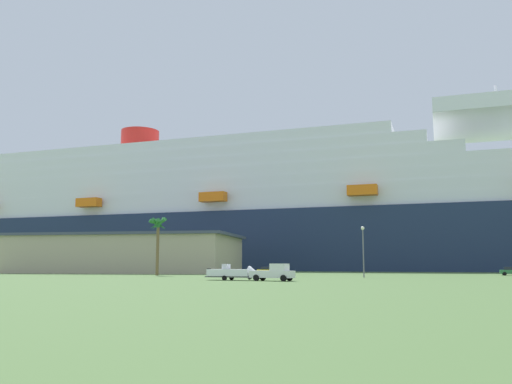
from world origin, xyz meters
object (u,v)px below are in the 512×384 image
Objects in this scene: cruise_ship at (240,217)px; parked_car_green_wagon at (512,271)px; parked_car_black_coupe at (146,270)px; parked_car_yellow_taxi at (268,270)px; street_lamp at (363,244)px; pickup_truck at (274,273)px; palm_tree at (158,229)px; small_boat_on_trailer at (235,273)px.

cruise_ship is 67.33× the size of parked_car_green_wagon.
parked_car_yellow_taxi is at bearing -11.95° from parked_car_black_coupe.
pickup_truck is at bearing -119.57° from street_lamp.
palm_tree is 38.56m from street_lamp.
pickup_truck is 22.26m from street_lamp.
parked_car_black_coupe is at bearing 120.73° from palm_tree.
parked_car_yellow_taxi is at bearing -175.02° from parked_car_green_wagon.
street_lamp reaches higher than small_boat_on_trailer.
parked_car_yellow_taxi is (28.56, -6.04, 0.00)m from parked_car_black_coupe.
palm_tree is 2.44× the size of parked_car_green_wagon.
small_boat_on_trailer is 33.33m from palm_tree.
street_lamp is at bearing -142.24° from parked_car_green_wagon.
parked_car_black_coupe is (-9.56, 16.08, -7.85)m from palm_tree.
pickup_truck is at bearing -12.41° from small_boat_on_trailer.
palm_tree reaches higher than parked_car_green_wagon.
parked_car_black_coupe is (-36.64, 41.51, -0.21)m from pickup_truck.
pickup_truck reaches higher than parked_car_green_wagon.
palm_tree is 20.29m from parked_car_black_coupe.
small_boat_on_trailer is 1.89× the size of parked_car_green_wagon.
cruise_ship is 51.00× the size of pickup_truck.
street_lamp is 1.81× the size of parked_car_green_wagon.
parked_car_black_coupe is at bearing -95.37° from cruise_ship.
parked_car_green_wagon is (68.14, -61.87, -16.47)m from cruise_ship.
parked_car_black_coupe is at bearing 178.37° from parked_car_green_wagon.
small_boat_on_trailer is 50.91m from parked_car_black_coupe.
small_boat_on_trailer reaches higher than parked_car_black_coupe.
pickup_truck is 37.92m from palm_tree.
pickup_truck is 55.36m from parked_car_black_coupe.
cruise_ship reaches higher than pickup_truck.
parked_car_green_wagon is 0.99× the size of parked_car_black_coupe.
cruise_ship is 93.50m from parked_car_green_wagon.
cruise_ship is 66.39× the size of parked_car_black_coupe.
parked_car_green_wagon is (26.33, 20.40, -4.42)m from street_lamp.
street_lamp reaches higher than parked_car_green_wagon.
palm_tree reaches higher than pickup_truck.
cruise_ship is at bearing 107.03° from pickup_truck.
cruise_ship is 65.19× the size of parked_car_yellow_taxi.
parked_car_yellow_taxi is (19.00, 10.04, -7.85)m from palm_tree.
palm_tree reaches higher than parked_car_yellow_taxi.
street_lamp is at bearing 60.43° from pickup_truck.
small_boat_on_trailer reaches higher than parked_car_yellow_taxi.
small_boat_on_trailer is at bearing -138.15° from parked_car_green_wagon.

